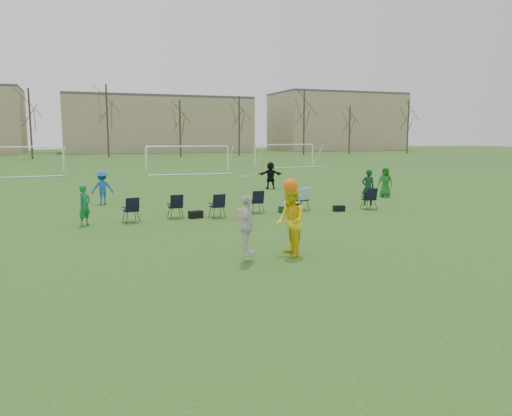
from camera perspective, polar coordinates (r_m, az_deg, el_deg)
name	(u,v)px	position (r m, az deg, el deg)	size (l,w,h in m)	color
ground	(305,260)	(13.49, 5.67, -5.90)	(260.00, 260.00, 0.00)	#2B5019
fielder_green_near	(85,205)	(19.39, -18.99, 0.30)	(0.56, 0.37, 1.53)	#14753B
fielder_blue	(102,188)	(25.30, -17.16, 2.22)	(1.04, 0.60, 1.61)	#1753B3
fielder_green_far	(385,182)	(28.00, 14.57, 2.88)	(0.79, 0.52, 1.62)	#126A1C
fielder_black	(271,175)	(31.48, 1.67, 3.75)	(1.56, 0.50, 1.69)	black
center_contest	(278,222)	(13.47, 2.48, -1.58)	(2.12, 1.19, 2.29)	silver
sideline_setup	(267,201)	(21.32, 1.24, 0.78)	(11.24, 2.22, 1.79)	#0E361D
goal_left	(16,153)	(45.96, -25.77, 5.69)	(7.39, 0.76, 2.46)	white
goal_mid	(188,152)	(44.85, -7.82, 6.38)	(7.40, 0.63, 2.46)	white
goal_right	(285,149)	(54.32, 3.30, 6.75)	(7.35, 1.14, 2.46)	white
tree_line	(110,125)	(81.83, -16.36, 9.13)	(110.28, 3.28, 11.40)	#382B21
building_row	(133,123)	(108.50, -13.93, 9.38)	(126.00, 16.00, 13.00)	tan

